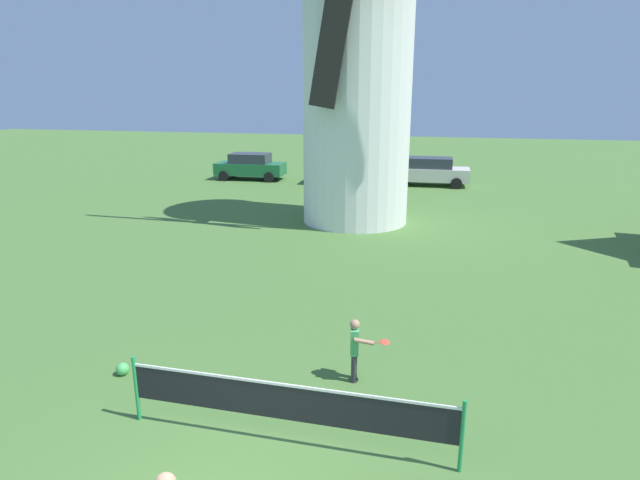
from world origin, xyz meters
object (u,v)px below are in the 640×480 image
Objects in this scene: tennis_net at (287,403)px; parked_car_black at (344,170)px; parked_car_green at (250,166)px; parked_car_cream at (430,171)px; player_far at (356,346)px; stray_ball at (123,369)px; windmill at (358,58)px.

parked_car_black reaches higher than tennis_net.
tennis_net is 23.09m from parked_car_black.
parked_car_green is (-9.50, 23.03, 0.12)m from tennis_net.
parked_car_black is 0.93× the size of parked_car_cream.
stray_ball is (-4.19, -0.85, -0.55)m from player_far.
parked_car_cream is at bearing 2.28° from parked_car_green.
parked_car_cream is at bearing 7.92° from parked_car_black.
stray_ball is at bearing 162.05° from tennis_net.
tennis_net is 24.91m from parked_car_green.
parked_car_green is (-10.16, 21.04, 0.14)m from player_far.
tennis_net is 2.10m from player_far.
parked_car_cream is (2.54, 9.43, -5.47)m from windmill.
windmill is at bearing 81.16° from stray_ball.
player_far is at bearing -79.71° from windmill.
tennis_net is at bearing -17.95° from stray_ball.
windmill reaches higher than parked_car_black.
parked_car_cream is at bearing 78.48° from stray_ball.
windmill is 11.19m from parked_car_cream.
tennis_net is at bearing -83.79° from windmill.
stray_ball is (-3.53, 1.14, -0.57)m from tennis_net.
parked_car_green is at bearing 112.42° from tennis_net.
parked_car_cream is (4.55, 22.30, 0.69)m from stray_ball.
parked_car_green is 1.03× the size of parked_car_black.
windmill reaches higher than player_far.
stray_ball is at bearing -101.52° from parked_car_cream.
tennis_net is 23.47m from parked_car_cream.
parked_car_cream is (0.36, 21.46, 0.14)m from player_far.
parked_car_green is 10.52m from parked_car_cream.
tennis_net is 1.20× the size of parked_car_green.
parked_car_black is at bearing 99.29° from tennis_net.
windmill is 14.42m from stray_ball.
tennis_net reaches higher than stray_ball.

